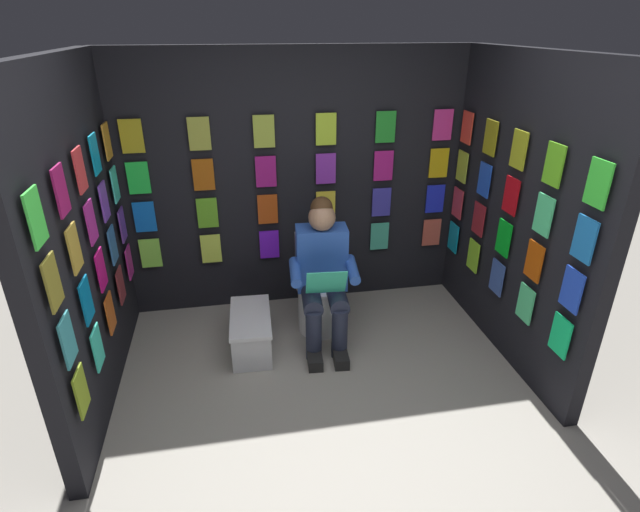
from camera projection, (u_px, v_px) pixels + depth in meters
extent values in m
plane|color=#9E998E|center=(345.00, 460.00, 2.98)|extent=(30.00, 30.00, 0.00)
cube|color=black|center=(295.00, 183.00, 4.29)|extent=(3.02, 0.10, 2.23)
cube|color=#8EEF48|center=(151.00, 253.00, 4.23)|extent=(0.17, 0.01, 0.26)
cube|color=#D4EF4B|center=(211.00, 249.00, 4.32)|extent=(0.17, 0.01, 0.26)
cube|color=#6B15E1|center=(269.00, 244.00, 4.40)|extent=(0.17, 0.01, 0.26)
cube|color=#1187E2|center=(325.00, 240.00, 4.48)|extent=(0.17, 0.01, 0.26)
cube|color=#3DB191|center=(379.00, 236.00, 4.57)|extent=(0.17, 0.01, 0.26)
cube|color=#D05544|center=(432.00, 232.00, 4.65)|extent=(0.17, 0.01, 0.26)
cube|color=blue|center=(145.00, 217.00, 4.09)|extent=(0.17, 0.01, 0.26)
cube|color=#5AAB1E|center=(207.00, 213.00, 4.17)|extent=(0.17, 0.01, 0.26)
cube|color=#B9410F|center=(268.00, 209.00, 4.26)|extent=(0.17, 0.01, 0.26)
cube|color=yellow|center=(326.00, 206.00, 4.34)|extent=(0.17, 0.01, 0.26)
cube|color=#3632AC|center=(381.00, 202.00, 4.43)|extent=(0.17, 0.01, 0.26)
cube|color=#1C2AE0|center=(435.00, 199.00, 4.51)|extent=(0.17, 0.01, 0.26)
cube|color=green|center=(138.00, 178.00, 3.95)|extent=(0.17, 0.01, 0.26)
cube|color=#A54D0B|center=(203.00, 175.00, 4.03)|extent=(0.17, 0.01, 0.26)
cube|color=#991372|center=(266.00, 172.00, 4.12)|extent=(0.17, 0.01, 0.26)
cube|color=purple|center=(326.00, 169.00, 4.20)|extent=(0.17, 0.01, 0.26)
cube|color=#B2197C|center=(383.00, 166.00, 4.28)|extent=(0.17, 0.01, 0.26)
cube|color=gold|center=(439.00, 163.00, 4.37)|extent=(0.17, 0.01, 0.26)
cube|color=#AF9F1C|center=(132.00, 136.00, 3.81)|extent=(0.17, 0.01, 0.26)
cube|color=#989F37|center=(199.00, 134.00, 3.89)|extent=(0.17, 0.01, 0.26)
cube|color=#99AE37|center=(264.00, 131.00, 3.97)|extent=(0.17, 0.01, 0.26)
cube|color=#AED62D|center=(326.00, 129.00, 4.06)|extent=(0.17, 0.01, 0.26)
cube|color=green|center=(386.00, 127.00, 4.14)|extent=(0.17, 0.01, 0.26)
cube|color=#D83192|center=(443.00, 125.00, 4.22)|extent=(0.17, 0.01, 0.26)
cube|color=black|center=(518.00, 213.00, 3.62)|extent=(0.10, 1.97, 2.23)
cube|color=#0C90B4|center=(453.00, 237.00, 4.54)|extent=(0.01, 0.17, 0.26)
cube|color=#95E22C|center=(473.00, 256.00, 4.19)|extent=(0.01, 0.17, 0.26)
cube|color=#3755A3|center=(497.00, 277.00, 3.83)|extent=(0.01, 0.17, 0.26)
cube|color=#4CDD88|center=(525.00, 304.00, 3.48)|extent=(0.01, 0.17, 0.26)
cube|color=#14D874|center=(560.00, 336.00, 3.12)|extent=(0.01, 0.17, 0.26)
cube|color=#C23340|center=(458.00, 203.00, 4.40)|extent=(0.01, 0.17, 0.26)
cube|color=maroon|center=(479.00, 219.00, 4.05)|extent=(0.01, 0.17, 0.26)
cube|color=#0AAE20|center=(504.00, 238.00, 3.69)|extent=(0.01, 0.17, 0.26)
cube|color=#C24A0B|center=(534.00, 261.00, 3.33)|extent=(0.01, 0.17, 0.26)
cube|color=blue|center=(572.00, 290.00, 2.98)|extent=(0.01, 0.17, 0.26)
cube|color=#9CB334|center=(462.00, 167.00, 4.26)|extent=(0.01, 0.17, 0.26)
cube|color=blue|center=(484.00, 180.00, 3.90)|extent=(0.01, 0.17, 0.26)
cube|color=red|center=(511.00, 196.00, 3.55)|extent=(0.01, 0.17, 0.26)
cube|color=#4ADE88|center=(544.00, 215.00, 3.19)|extent=(0.01, 0.17, 0.26)
cube|color=blue|center=(584.00, 239.00, 2.84)|extent=(0.01, 0.17, 0.26)
cube|color=red|center=(467.00, 128.00, 4.12)|extent=(0.01, 0.17, 0.26)
cube|color=olive|center=(491.00, 138.00, 3.76)|extent=(0.01, 0.17, 0.26)
cube|color=#A4AD20|center=(519.00, 150.00, 3.41)|extent=(0.01, 0.17, 0.26)
cube|color=#62C322|center=(554.00, 165.00, 3.05)|extent=(0.01, 0.17, 0.26)
cube|color=#3AD839|center=(598.00, 184.00, 2.69)|extent=(0.01, 0.17, 0.26)
cube|color=black|center=(81.00, 244.00, 3.13)|extent=(0.10, 1.97, 2.23)
cube|color=#89A724|center=(81.00, 391.00, 2.65)|extent=(0.01, 0.17, 0.26)
cube|color=#37E3C2|center=(98.00, 347.00, 3.01)|extent=(0.01, 0.17, 0.26)
cube|color=#DB5E1E|center=(110.00, 313.00, 3.36)|extent=(0.01, 0.17, 0.26)
cube|color=maroon|center=(121.00, 285.00, 3.72)|extent=(0.01, 0.17, 0.26)
cube|color=#C92995|center=(129.00, 262.00, 4.08)|extent=(0.01, 0.17, 0.26)
cube|color=teal|center=(68.00, 340.00, 2.51)|extent=(0.01, 0.17, 0.26)
cube|color=#0978B5|center=(87.00, 300.00, 2.87)|extent=(0.01, 0.17, 0.26)
cube|color=#D7127B|center=(101.00, 270.00, 3.22)|extent=(0.01, 0.17, 0.26)
cube|color=#3269AE|center=(113.00, 245.00, 3.58)|extent=(0.01, 0.17, 0.26)
cube|color=purple|center=(122.00, 225.00, 3.93)|extent=(0.01, 0.17, 0.26)
cube|color=olive|center=(53.00, 282.00, 2.37)|extent=(0.01, 0.17, 0.26)
cube|color=gold|center=(74.00, 248.00, 2.72)|extent=(0.01, 0.17, 0.26)
cube|color=#C1299B|center=(91.00, 222.00, 3.08)|extent=(0.01, 0.17, 0.26)
cube|color=purple|center=(104.00, 201.00, 3.44)|extent=(0.01, 0.17, 0.26)
cube|color=#46E7D8|center=(115.00, 184.00, 3.79)|extent=(0.01, 0.17, 0.26)
cube|color=#43E348|center=(36.00, 218.00, 2.23)|extent=(0.01, 0.17, 0.26)
cube|color=#A51960|center=(61.00, 191.00, 2.58)|extent=(0.01, 0.17, 0.26)
cube|color=#EA3940|center=(80.00, 170.00, 2.94)|extent=(0.01, 0.17, 0.26)
cube|color=#0D9ED2|center=(95.00, 154.00, 3.29)|extent=(0.01, 0.17, 0.26)
cube|color=gold|center=(107.00, 141.00, 3.65)|extent=(0.01, 0.17, 0.26)
cylinder|color=white|center=(321.00, 308.00, 4.18)|extent=(0.38, 0.38, 0.40)
cylinder|color=white|center=(321.00, 286.00, 4.08)|extent=(0.41, 0.41, 0.02)
cube|color=white|center=(318.00, 254.00, 4.25)|extent=(0.39, 0.21, 0.36)
cylinder|color=white|center=(319.00, 259.00, 4.17)|extent=(0.39, 0.10, 0.39)
cube|color=blue|center=(321.00, 258.00, 3.94)|extent=(0.42, 0.25, 0.52)
sphere|color=tan|center=(322.00, 217.00, 3.76)|extent=(0.21, 0.21, 0.21)
sphere|color=#472D19|center=(322.00, 208.00, 3.76)|extent=(0.17, 0.17, 0.17)
cylinder|color=#23283D|center=(337.00, 296.00, 3.88)|extent=(0.18, 0.41, 0.15)
cylinder|color=#23283D|center=(311.00, 298.00, 3.86)|extent=(0.18, 0.41, 0.15)
cylinder|color=#23283D|center=(340.00, 333.00, 3.81)|extent=(0.12, 0.12, 0.42)
cylinder|color=#23283D|center=(314.00, 335.00, 3.79)|extent=(0.12, 0.12, 0.42)
cube|color=black|center=(340.00, 356.00, 3.83)|extent=(0.13, 0.27, 0.09)
cube|color=black|center=(315.00, 358.00, 3.81)|extent=(0.13, 0.27, 0.09)
cylinder|color=blue|center=(352.00, 270.00, 3.81)|extent=(0.11, 0.32, 0.13)
cylinder|color=blue|center=(295.00, 272.00, 3.77)|extent=(0.11, 0.32, 0.13)
cube|color=#3BD7A4|center=(326.00, 283.00, 3.65)|extent=(0.31, 0.15, 0.23)
cube|color=silver|center=(251.00, 334.00, 3.93)|extent=(0.32, 0.62, 0.28)
cube|color=white|center=(250.00, 317.00, 3.87)|extent=(0.34, 0.64, 0.03)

